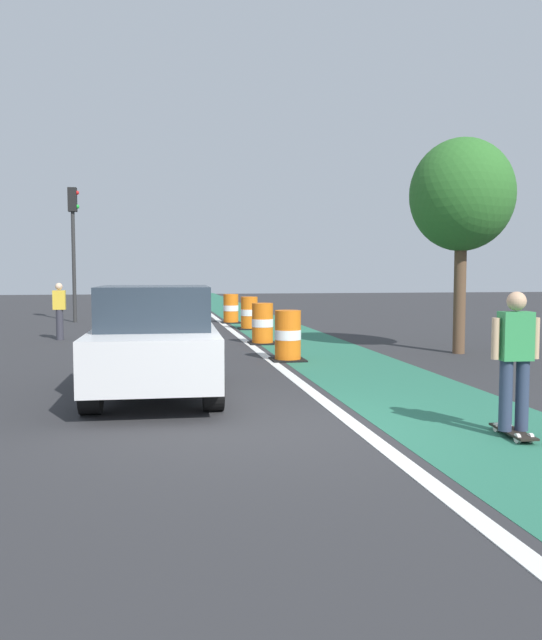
# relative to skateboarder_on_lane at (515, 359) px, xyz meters

# --- Properties ---
(ground_plane) EXTENTS (100.00, 100.00, 0.00)m
(ground_plane) POSITION_rel_skateboarder_on_lane_xyz_m (-2.53, 0.94, -0.91)
(ground_plane) COLOR #2D2D30
(bike_lane_strip) EXTENTS (2.50, 80.00, 0.01)m
(bike_lane_strip) POSITION_rel_skateboarder_on_lane_xyz_m (-0.13, 12.94, -0.91)
(bike_lane_strip) COLOR #286B51
(bike_lane_strip) RESTS_ON ground
(lane_divider_stripe) EXTENTS (0.20, 80.00, 0.01)m
(lane_divider_stripe) POSITION_rel_skateboarder_on_lane_xyz_m (-1.63, 12.94, -0.91)
(lane_divider_stripe) COLOR silver
(lane_divider_stripe) RESTS_ON ground
(skateboarder_on_lane) EXTENTS (0.57, 0.81, 1.69)m
(skateboarder_on_lane) POSITION_rel_skateboarder_on_lane_xyz_m (0.00, 0.00, 0.00)
(skateboarder_on_lane) COLOR black
(skateboarder_on_lane) RESTS_ON ground
(parked_sedan_nearest) EXTENTS (2.01, 4.15, 1.70)m
(parked_sedan_nearest) POSITION_rel_skateboarder_on_lane_xyz_m (-4.08, 3.30, -0.08)
(parked_sedan_nearest) COLOR silver
(parked_sedan_nearest) RESTS_ON ground
(traffic_barrel_front) EXTENTS (0.73, 0.73, 1.09)m
(traffic_barrel_front) POSITION_rel_skateboarder_on_lane_xyz_m (-1.27, 6.85, -0.38)
(traffic_barrel_front) COLOR orange
(traffic_barrel_front) RESTS_ON ground
(traffic_barrel_mid) EXTENTS (0.73, 0.73, 1.09)m
(traffic_barrel_mid) POSITION_rel_skateboarder_on_lane_xyz_m (-1.27, 10.18, -0.38)
(traffic_barrel_mid) COLOR orange
(traffic_barrel_mid) RESTS_ON ground
(traffic_barrel_back) EXTENTS (0.73, 0.73, 1.09)m
(traffic_barrel_back) POSITION_rel_skateboarder_on_lane_xyz_m (-0.99, 14.67, -0.38)
(traffic_barrel_back) COLOR orange
(traffic_barrel_back) RESTS_ON ground
(traffic_barrel_far) EXTENTS (0.73, 0.73, 1.09)m
(traffic_barrel_far) POSITION_rel_skateboarder_on_lane_xyz_m (-1.30, 17.42, -0.38)
(traffic_barrel_far) COLOR orange
(traffic_barrel_far) RESTS_ON ground
(traffic_light_corner) EXTENTS (0.41, 0.32, 5.10)m
(traffic_light_corner) POSITION_rel_skateboarder_on_lane_xyz_m (-7.13, 18.91, 2.59)
(traffic_light_corner) COLOR #2D2D2D
(traffic_light_corner) RESTS_ON ground
(pedestrian_crossing) EXTENTS (0.34, 0.20, 1.61)m
(pedestrian_crossing) POSITION_rel_skateboarder_on_lane_xyz_m (-6.75, 12.20, -0.05)
(pedestrian_crossing) COLOR #33333D
(pedestrian_crossing) RESTS_ON ground
(street_tree_sidewalk) EXTENTS (2.40, 2.40, 5.00)m
(street_tree_sidewalk) POSITION_rel_skateboarder_on_lane_xyz_m (2.95, 7.38, 2.76)
(street_tree_sidewalk) COLOR brown
(street_tree_sidewalk) RESTS_ON ground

